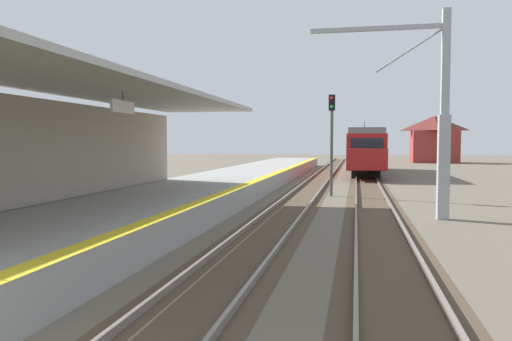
{
  "coord_description": "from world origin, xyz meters",
  "views": [
    {
      "loc": [
        4.56,
        -3.72,
        2.77
      ],
      "look_at": [
        2.21,
        7.86,
        2.1
      ],
      "focal_mm": 34.76,
      "sensor_mm": 36.0,
      "label": 1
    }
  ],
  "objects": [
    {
      "name": "rail_signal_post",
      "position": [
        3.31,
        21.95,
        3.19
      ],
      "size": [
        0.32,
        0.34,
        5.2
      ],
      "color": "#4C4C4C",
      "rests_on": "ground"
    },
    {
      "name": "station_platform",
      "position": [
        -2.5,
        16.0,
        0.45
      ],
      "size": [
        5.0,
        80.0,
        0.91
      ],
      "color": "#999993",
      "rests_on": "ground"
    },
    {
      "name": "station_building_with_canopy",
      "position": [
        -4.3,
        7.85,
        2.66
      ],
      "size": [
        4.85,
        24.0,
        4.43
      ],
      "color": "#4C4C4C",
      "rests_on": "ground"
    },
    {
      "name": "track_pair_middle",
      "position": [
        5.3,
        20.0,
        0.05
      ],
      "size": [
        2.34,
        120.0,
        0.16
      ],
      "color": "#4C3D2D",
      "rests_on": "ground"
    },
    {
      "name": "distant_trackside_house",
      "position": [
        15.05,
        67.9,
        3.34
      ],
      "size": [
        6.6,
        5.28,
        6.4
      ],
      "color": "maroon",
      "rests_on": "ground"
    },
    {
      "name": "catenary_pylon_far_side",
      "position": [
        7.33,
        15.01,
        3.6
      ],
      "size": [
        5.0,
        0.4,
        7.5
      ],
      "color": "#9EA3A8",
      "rests_on": "ground"
    },
    {
      "name": "track_pair_nearest_platform",
      "position": [
        1.9,
        20.0,
        0.05
      ],
      "size": [
        2.34,
        120.0,
        0.16
      ],
      "color": "#4C3D2D",
      "rests_on": "ground"
    },
    {
      "name": "approaching_train",
      "position": [
        5.3,
        41.3,
        2.18
      ],
      "size": [
        2.93,
        19.6,
        4.76
      ],
      "color": "maroon",
      "rests_on": "ground"
    }
  ]
}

